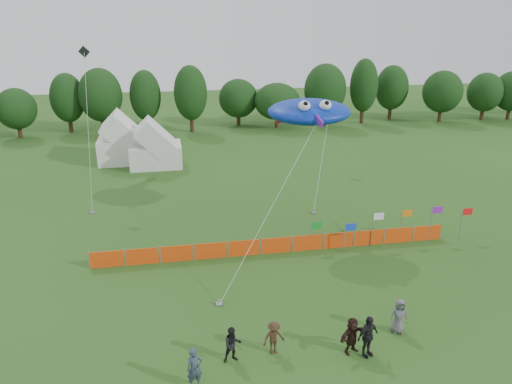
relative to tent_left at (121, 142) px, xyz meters
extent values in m
plane|color=#234C16|center=(8.64, -31.87, -1.99)|extent=(160.00, 160.00, 0.00)
cylinder|color=#382314|center=(-12.60, 12.63, -1.04)|extent=(0.50, 0.50, 1.91)
ellipsoid|color=black|center=(-12.60, 12.63, 1.46)|extent=(4.61, 4.61, 4.30)
cylinder|color=#382314|center=(-7.09, 14.34, -0.81)|extent=(0.50, 0.50, 2.38)
ellipsoid|color=black|center=(-7.09, 14.34, 2.30)|extent=(4.09, 4.09, 5.35)
cylinder|color=#382314|center=(-3.11, 13.52, -0.71)|extent=(0.50, 0.50, 2.57)
ellipsoid|color=black|center=(-3.11, 13.52, 2.65)|extent=(5.20, 5.20, 5.79)
cylinder|color=#382314|center=(2.20, 13.45, -0.76)|extent=(0.50, 0.50, 2.46)
ellipsoid|color=black|center=(2.20, 13.45, 2.46)|extent=(3.78, 3.78, 5.55)
cylinder|color=#382314|center=(7.65, 12.05, -0.66)|extent=(0.50, 0.50, 2.66)
ellipsoid|color=black|center=(7.65, 12.05, 2.82)|extent=(4.05, 4.05, 5.99)
cylinder|color=#382314|center=(13.92, 14.66, -1.00)|extent=(0.50, 0.50, 1.98)
ellipsoid|color=black|center=(13.92, 14.66, 1.58)|extent=(5.06, 5.06, 4.46)
cylinder|color=#382314|center=(18.63, 12.69, -1.07)|extent=(0.50, 0.50, 1.86)
ellipsoid|color=black|center=(18.63, 12.69, 1.36)|extent=(5.86, 5.86, 4.18)
cylinder|color=#382314|center=(24.91, 12.51, -0.69)|extent=(0.50, 0.50, 2.62)
ellipsoid|color=black|center=(24.91, 12.51, 2.73)|extent=(5.41, 5.41, 5.89)
cylinder|color=#382314|center=(30.42, 13.12, -0.60)|extent=(0.50, 0.50, 2.78)
ellipsoid|color=black|center=(30.42, 13.12, 3.03)|extent=(3.67, 3.67, 6.26)
cylinder|color=#382314|center=(35.31, 15.01, -0.79)|extent=(0.50, 0.50, 2.42)
ellipsoid|color=black|center=(35.31, 15.01, 2.37)|extent=(4.46, 4.46, 5.44)
cylinder|color=#382314|center=(41.33, 12.26, -0.88)|extent=(0.50, 0.50, 2.24)
ellipsoid|color=black|center=(41.33, 12.26, 2.04)|extent=(5.26, 5.26, 5.03)
cylinder|color=#382314|center=(47.73, 12.28, -0.94)|extent=(0.50, 0.50, 2.10)
ellipsoid|color=black|center=(47.73, 12.28, 1.80)|extent=(4.74, 4.74, 4.73)
cylinder|color=#382314|center=(51.48, 11.82, -0.91)|extent=(0.50, 0.50, 2.16)
ellipsoid|color=black|center=(51.48, 11.82, 1.91)|extent=(4.88, 4.88, 4.87)
cube|color=white|center=(0.00, 0.00, -0.79)|extent=(4.39, 4.39, 2.41)
cube|color=silver|center=(3.29, -2.27, -0.93)|extent=(4.83, 3.87, 2.13)
cube|color=#DB400C|center=(0.48, -22.67, -1.49)|extent=(1.90, 0.06, 1.00)
cube|color=#DB400C|center=(2.48, -22.67, -1.49)|extent=(1.90, 0.06, 1.00)
cube|color=#DB400C|center=(4.48, -22.67, -1.49)|extent=(1.90, 0.06, 1.00)
cube|color=#DB400C|center=(6.48, -22.67, -1.49)|extent=(1.90, 0.06, 1.00)
cube|color=#DB400C|center=(8.48, -22.67, -1.49)|extent=(1.90, 0.06, 1.00)
cube|color=#DB400C|center=(10.48, -22.67, -1.49)|extent=(1.90, 0.06, 1.00)
cube|color=#DB400C|center=(12.48, -22.67, -1.49)|extent=(1.90, 0.06, 1.00)
cube|color=#DB400C|center=(14.48, -22.67, -1.49)|extent=(1.90, 0.06, 1.00)
cube|color=#DB400C|center=(16.48, -22.67, -1.49)|extent=(1.90, 0.06, 1.00)
cube|color=#DB400C|center=(18.48, -22.67, -1.49)|extent=(1.90, 0.06, 1.00)
cube|color=#DB400C|center=(20.48, -22.67, -1.49)|extent=(1.90, 0.06, 1.00)
cylinder|color=gray|center=(12.64, -22.65, -1.08)|extent=(0.06, 0.06, 1.82)
cube|color=#148C26|center=(12.99, -22.65, -0.40)|extent=(0.70, 0.02, 0.45)
cylinder|color=gray|center=(14.64, -23.26, -1.08)|extent=(0.06, 0.06, 1.83)
cube|color=blue|center=(14.99, -23.26, -0.39)|extent=(0.70, 0.02, 0.45)
cylinder|color=gray|center=(16.64, -22.75, -0.91)|extent=(0.06, 0.06, 2.18)
cube|color=white|center=(16.99, -22.75, -0.04)|extent=(0.70, 0.02, 0.45)
cylinder|color=gray|center=(18.64, -22.58, -0.91)|extent=(0.06, 0.06, 2.16)
cube|color=orange|center=(18.99, -22.58, -0.06)|extent=(0.70, 0.02, 0.45)
cylinder|color=gray|center=(20.64, -22.69, -0.85)|extent=(0.06, 0.06, 2.29)
cube|color=purple|center=(20.99, -22.69, 0.07)|extent=(0.70, 0.02, 0.45)
cylinder|color=gray|center=(22.64, -22.90, -0.94)|extent=(0.06, 0.06, 2.10)
cube|color=red|center=(22.99, -22.90, -0.12)|extent=(0.70, 0.02, 0.45)
imported|color=#2E3C4D|center=(4.79, -33.51, -1.12)|extent=(0.72, 0.56, 1.75)
imported|color=black|center=(6.45, -32.21, -1.19)|extent=(0.85, 0.70, 1.60)
imported|color=#392316|center=(8.26, -32.04, -1.23)|extent=(1.09, 0.76, 1.54)
imported|color=black|center=(12.12, -32.92, -1.04)|extent=(1.22, 0.85, 1.92)
imported|color=#545459|center=(14.17, -31.62, -1.14)|extent=(0.88, 0.61, 1.70)
imported|color=black|center=(11.56, -32.59, -1.16)|extent=(1.63, 1.05, 1.68)
ellipsoid|color=#0E33CE|center=(13.26, -19.45, 6.04)|extent=(5.56, 4.39, 1.85)
sphere|color=white|center=(12.60, -20.60, 6.61)|extent=(0.74, 0.74, 0.74)
sphere|color=white|center=(13.92, -20.60, 6.61)|extent=(0.74, 0.74, 0.74)
ellipsoid|color=red|center=(11.85, -19.28, 5.55)|extent=(1.55, 0.68, 0.24)
ellipsoid|color=red|center=(14.67, -19.28, 5.55)|extent=(1.55, 0.68, 0.24)
cube|color=purple|center=(13.26, -21.48, 5.86)|extent=(0.37, 0.96, 0.70)
cylinder|color=#A5A5A5|center=(9.82, -24.52, 1.87)|extent=(6.90, 6.67, 7.75)
cube|color=gray|center=(6.39, -27.84, -1.94)|extent=(0.30, 0.30, 0.10)
cube|color=white|center=(19.17, -6.07, 3.10)|extent=(1.26, 0.35, 1.26)
cylinder|color=#A5A5A5|center=(16.91, -11.47, 0.55)|extent=(4.56, 10.82, 5.12)
cube|color=gray|center=(14.64, -16.87, -1.94)|extent=(0.30, 0.30, 0.10)
cube|color=black|center=(-1.40, -8.62, 9.14)|extent=(0.91, 0.26, 0.91)
cylinder|color=#A5A5A5|center=(-1.38, -11.25, 3.57)|extent=(0.07, 5.27, 11.14)
cube|color=gray|center=(-1.36, -13.87, -1.94)|extent=(0.30, 0.30, 0.10)
camera|label=1|loc=(4.19, -49.53, 11.77)|focal=35.00mm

